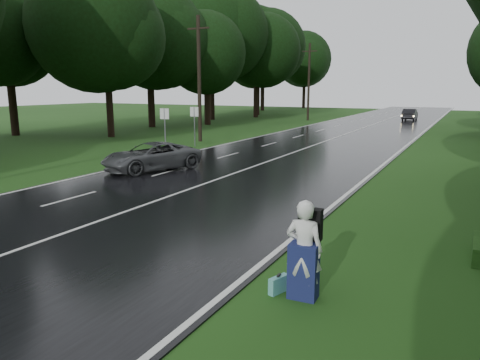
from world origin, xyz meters
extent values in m
plane|color=#1D4414|center=(0.00, 0.00, 0.00)|extent=(160.00, 160.00, 0.00)
cube|color=black|center=(0.00, 20.00, 0.02)|extent=(12.00, 140.00, 0.04)
cube|color=silver|center=(0.00, 20.00, 0.04)|extent=(0.12, 140.00, 0.01)
imported|color=#46484B|center=(-4.03, 8.03, 0.71)|extent=(3.92, 5.31, 1.34)
imported|color=black|center=(2.68, 49.95, 0.73)|extent=(1.47, 4.20, 1.38)
imported|color=silver|center=(7.20, -1.55, 0.98)|extent=(0.74, 0.50, 1.97)
cube|color=#181F50|center=(7.20, -1.55, 0.55)|extent=(0.57, 0.39, 1.10)
cube|color=black|center=(7.21, -1.26, 1.42)|extent=(0.46, 0.26, 0.63)
cube|color=#51A09C|center=(6.69, -1.55, 0.17)|extent=(0.28, 0.50, 0.34)
camera|label=1|loc=(9.87, -9.37, 4.03)|focal=33.86mm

